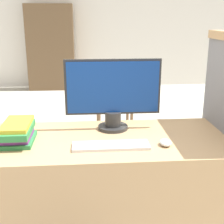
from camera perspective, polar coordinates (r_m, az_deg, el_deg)
The scene contains 8 objects.
wall_back at distance 6.55m, azimuth -3.79°, elevation 16.89°, with size 12.00×0.06×2.80m.
desk at distance 1.96m, azimuth -0.72°, elevation -15.11°, with size 1.37×0.63×0.75m.
monitor at distance 1.87m, azimuth 0.18°, elevation 3.33°, with size 0.57×0.18×0.43m.
keyboard at distance 1.67m, azimuth -0.21°, elevation -6.20°, with size 0.41×0.12×0.02m.
mouse at distance 1.71m, azimuth 9.76°, elevation -5.52°, with size 0.06×0.09×0.03m.
book_stack at distance 1.79m, azimuth -17.02°, elevation -3.58°, with size 0.17×0.29×0.11m.
far_chair at distance 3.81m, azimuth 0.28°, elevation 2.96°, with size 0.44×0.44×0.88m.
bookshelf_far at distance 6.37m, azimuth -11.14°, elevation 11.43°, with size 0.91×0.32×1.65m.
Camera 1 is at (-0.11, -1.34, 1.42)m, focal length 50.00 mm.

